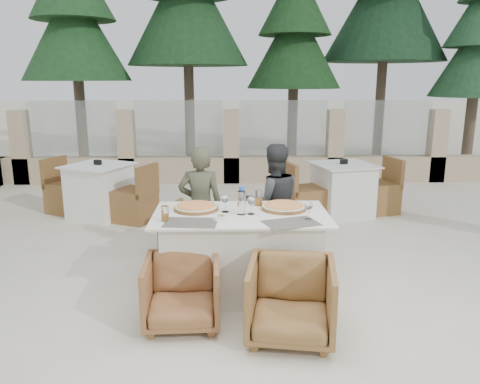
{
  "coord_description": "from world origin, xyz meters",
  "views": [
    {
      "loc": [
        -0.07,
        -4.15,
        1.97
      ],
      "look_at": [
        0.04,
        0.25,
        0.9
      ],
      "focal_mm": 35.0,
      "sensor_mm": 36.0,
      "label": 1
    }
  ],
  "objects_px": {
    "diner_right": "(273,203)",
    "wine_glass_near": "(251,204)",
    "beer_glass_right": "(258,198)",
    "olive_dish": "(221,217)",
    "armchair_far_left": "(196,230)",
    "bg_table_b": "(342,190)",
    "wine_glass_corner": "(309,209)",
    "dining_table": "(241,253)",
    "pizza_right": "(284,206)",
    "armchair_near_right": "(291,300)",
    "beer_glass_left": "(165,214)",
    "armchair_far_right": "(273,232)",
    "pizza_left": "(196,207)",
    "armchair_near_left": "(182,292)",
    "water_bottle": "(241,201)",
    "wine_glass_centre": "(225,202)",
    "diner_left": "(201,206)",
    "bg_table_a": "(100,191)"
  },
  "relations": [
    {
      "from": "water_bottle",
      "to": "olive_dish",
      "type": "bearing_deg",
      "value": -138.69
    },
    {
      "from": "armchair_near_left",
      "to": "diner_right",
      "type": "bearing_deg",
      "value": 55.41
    },
    {
      "from": "pizza_left",
      "to": "bg_table_b",
      "type": "xyz_separation_m",
      "value": [
        1.98,
        2.37,
        -0.41
      ]
    },
    {
      "from": "beer_glass_right",
      "to": "armchair_far_right",
      "type": "distance_m",
      "value": 0.74
    },
    {
      "from": "wine_glass_centre",
      "to": "diner_right",
      "type": "bearing_deg",
      "value": 54.69
    },
    {
      "from": "pizza_left",
      "to": "bg_table_a",
      "type": "xyz_separation_m",
      "value": [
        -1.56,
        2.42,
        -0.41
      ]
    },
    {
      "from": "water_bottle",
      "to": "beer_glass_right",
      "type": "xyz_separation_m",
      "value": [
        0.17,
        0.3,
        -0.05
      ]
    },
    {
      "from": "pizza_right",
      "to": "armchair_near_right",
      "type": "bearing_deg",
      "value": -92.9
    },
    {
      "from": "armchair_near_right",
      "to": "armchair_far_right",
      "type": "bearing_deg",
      "value": 98.65
    },
    {
      "from": "pizza_right",
      "to": "bg_table_b",
      "type": "xyz_separation_m",
      "value": [
        1.15,
        2.38,
        -0.41
      ]
    },
    {
      "from": "wine_glass_near",
      "to": "diner_left",
      "type": "distance_m",
      "value": 0.91
    },
    {
      "from": "dining_table",
      "to": "beer_glass_left",
      "type": "xyz_separation_m",
      "value": [
        -0.66,
        -0.21,
        0.45
      ]
    },
    {
      "from": "diner_left",
      "to": "diner_right",
      "type": "distance_m",
      "value": 0.79
    },
    {
      "from": "wine_glass_corner",
      "to": "beer_glass_left",
      "type": "relative_size",
      "value": 1.38
    },
    {
      "from": "beer_glass_right",
      "to": "pizza_left",
      "type": "bearing_deg",
      "value": -167.43
    },
    {
      "from": "armchair_far_left",
      "to": "armchair_near_right",
      "type": "height_order",
      "value": "armchair_near_right"
    },
    {
      "from": "olive_dish",
      "to": "bg_table_b",
      "type": "bearing_deg",
      "value": 57.23
    },
    {
      "from": "beer_glass_right",
      "to": "olive_dish",
      "type": "relative_size",
      "value": 1.41
    },
    {
      "from": "beer_glass_right",
      "to": "armchair_near_right",
      "type": "xyz_separation_m",
      "value": [
        0.18,
        -1.08,
        -0.54
      ]
    },
    {
      "from": "olive_dish",
      "to": "armchair_far_right",
      "type": "bearing_deg",
      "value": 59.96
    },
    {
      "from": "wine_glass_near",
      "to": "bg_table_b",
      "type": "height_order",
      "value": "wine_glass_near"
    },
    {
      "from": "water_bottle",
      "to": "armchair_far_right",
      "type": "relative_size",
      "value": 0.35
    },
    {
      "from": "beer_glass_right",
      "to": "wine_glass_centre",
      "type": "bearing_deg",
      "value": -145.51
    },
    {
      "from": "bg_table_b",
      "to": "wine_glass_centre",
      "type": "bearing_deg",
      "value": -139.24
    },
    {
      "from": "water_bottle",
      "to": "wine_glass_corner",
      "type": "xyz_separation_m",
      "value": [
        0.58,
        -0.18,
        -0.04
      ]
    },
    {
      "from": "dining_table",
      "to": "armchair_near_left",
      "type": "relative_size",
      "value": 2.58
    },
    {
      "from": "wine_glass_near",
      "to": "diner_right",
      "type": "relative_size",
      "value": 0.14
    },
    {
      "from": "olive_dish",
      "to": "beer_glass_left",
      "type": "bearing_deg",
      "value": -176.84
    },
    {
      "from": "pizza_left",
      "to": "beer_glass_left",
      "type": "relative_size",
      "value": 3.12
    },
    {
      "from": "water_bottle",
      "to": "beer_glass_right",
      "type": "distance_m",
      "value": 0.35
    },
    {
      "from": "dining_table",
      "to": "pizza_left",
      "type": "relative_size",
      "value": 3.84
    },
    {
      "from": "water_bottle",
      "to": "beer_glass_right",
      "type": "relative_size",
      "value": 1.65
    },
    {
      "from": "olive_dish",
      "to": "armchair_far_left",
      "type": "height_order",
      "value": "olive_dish"
    },
    {
      "from": "bg_table_b",
      "to": "water_bottle",
      "type": "bearing_deg",
      "value": -136.07
    },
    {
      "from": "dining_table",
      "to": "armchair_far_right",
      "type": "distance_m",
      "value": 0.86
    },
    {
      "from": "wine_glass_near",
      "to": "armchair_far_left",
      "type": "bearing_deg",
      "value": 120.34
    },
    {
      "from": "pizza_left",
      "to": "diner_left",
      "type": "relative_size",
      "value": 0.32
    },
    {
      "from": "olive_dish",
      "to": "armchair_far_right",
      "type": "height_order",
      "value": "olive_dish"
    },
    {
      "from": "beer_glass_left",
      "to": "wine_glass_corner",
      "type": "bearing_deg",
      "value": 0.32
    },
    {
      "from": "beer_glass_left",
      "to": "bg_table_b",
      "type": "height_order",
      "value": "beer_glass_left"
    },
    {
      "from": "pizza_right",
      "to": "bg_table_b",
      "type": "relative_size",
      "value": 0.26
    },
    {
      "from": "beer_glass_left",
      "to": "armchair_far_left",
      "type": "relative_size",
      "value": 0.2
    },
    {
      "from": "beer_glass_left",
      "to": "armchair_near_right",
      "type": "relative_size",
      "value": 0.2
    },
    {
      "from": "beer_glass_left",
      "to": "pizza_left",
      "type": "bearing_deg",
      "value": 55.01
    },
    {
      "from": "wine_glass_corner",
      "to": "dining_table",
      "type": "bearing_deg",
      "value": 160.79
    },
    {
      "from": "diner_right",
      "to": "wine_glass_near",
      "type": "bearing_deg",
      "value": 60.6
    },
    {
      "from": "pizza_left",
      "to": "beer_glass_right",
      "type": "bearing_deg",
      "value": 12.57
    },
    {
      "from": "beer_glass_right",
      "to": "bg_table_b",
      "type": "xyz_separation_m",
      "value": [
        1.38,
        2.24,
        -0.46
      ]
    },
    {
      "from": "beer_glass_right",
      "to": "diner_right",
      "type": "height_order",
      "value": "diner_right"
    },
    {
      "from": "water_bottle",
      "to": "diner_left",
      "type": "relative_size",
      "value": 0.2
    }
  ]
}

